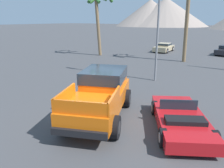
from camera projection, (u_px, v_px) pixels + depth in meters
The scene contains 6 objects.
ground_plane at pixel (98, 115), 9.92m from camera, with size 320.00×320.00×0.00m, color #424244.
orange_pickup_truck at pixel (101, 91), 9.69m from camera, with size 3.80×5.59×1.97m.
red_convertible_car at pixel (180, 119), 8.56m from camera, with size 3.63×4.52×1.05m.
parked_car_tan at pixel (164, 47), 29.02m from camera, with size 2.11×4.12×1.12m.
street_lamp_post at pixel (159, 3), 14.02m from camera, with size 0.90×0.24×8.76m.
palm_tree_short at pixel (99, 7), 24.61m from camera, with size 2.92×2.87×7.24m.
Camera 1 is at (5.67, -7.15, 4.20)m, focal length 35.00 mm.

